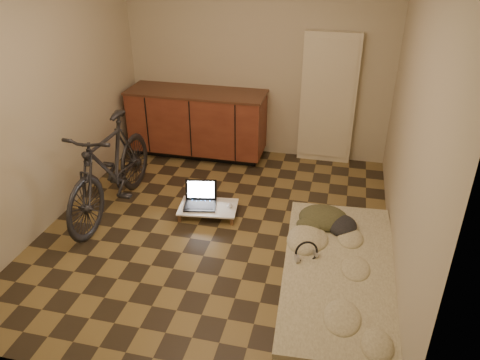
% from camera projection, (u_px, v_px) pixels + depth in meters
% --- Properties ---
extents(room_shell, '(3.50, 4.00, 2.60)m').
position_uv_depth(room_shell, '(214.00, 111.00, 4.33)').
color(room_shell, brown).
rests_on(room_shell, ground).
extents(cabinets, '(1.84, 0.62, 0.91)m').
position_uv_depth(cabinets, '(198.00, 123.00, 6.33)').
color(cabinets, black).
rests_on(cabinets, ground).
extents(appliance_panel, '(0.70, 0.10, 1.70)m').
position_uv_depth(appliance_panel, '(328.00, 99.00, 6.01)').
color(appliance_panel, beige).
rests_on(appliance_panel, ground).
extents(bicycle, '(0.57, 1.82, 1.17)m').
position_uv_depth(bicycle, '(110.00, 163.00, 4.98)').
color(bicycle, black).
rests_on(bicycle, ground).
extents(futon, '(1.13, 2.14, 0.18)m').
position_uv_depth(futon, '(340.00, 275.00, 4.13)').
color(futon, beige).
rests_on(futon, ground).
extents(clothing_pile, '(0.55, 0.47, 0.21)m').
position_uv_depth(clothing_pile, '(329.00, 215.00, 4.64)').
color(clothing_pile, '#3B3C23').
rests_on(clothing_pile, futon).
extents(headphones, '(0.30, 0.29, 0.16)m').
position_uv_depth(headphones, '(307.00, 251.00, 4.16)').
color(headphones, black).
rests_on(headphones, futon).
extents(lap_desk, '(0.67, 0.48, 0.10)m').
position_uv_depth(lap_desk, '(208.00, 207.00, 5.13)').
color(lap_desk, brown).
rests_on(lap_desk, ground).
extents(laptop, '(0.40, 0.38, 0.24)m').
position_uv_depth(laptop, '(200.00, 200.00, 5.14)').
color(laptop, black).
rests_on(laptop, lap_desk).
extents(mouse, '(0.08, 0.11, 0.03)m').
position_uv_depth(mouse, '(230.00, 205.00, 5.11)').
color(mouse, silver).
rests_on(mouse, lap_desk).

